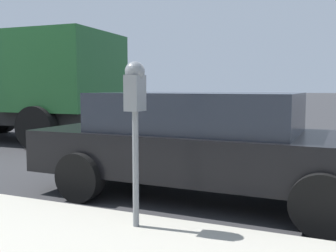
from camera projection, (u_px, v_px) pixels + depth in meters
ground_plane at (247, 185)px, 5.96m from camera, size 220.00×220.00×0.00m
parking_meter at (135, 101)px, 3.72m from camera, size 0.21×0.19×1.59m
car_black at (206, 142)px, 5.25m from camera, size 2.08×4.73×1.40m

